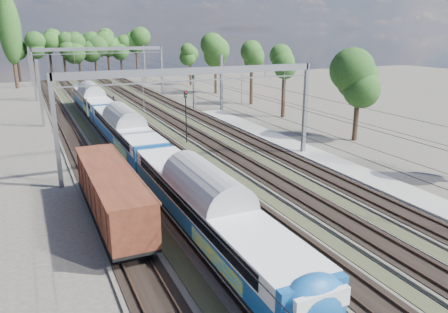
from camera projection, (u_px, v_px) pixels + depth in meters
name	position (u px, v px, depth m)	size (l,w,h in m)	color
track_bed	(151.00, 133.00, 52.46)	(21.00, 130.00, 0.34)	#47423A
platform	(378.00, 182.00, 35.43)	(3.00, 70.00, 0.30)	gray
catenary	(136.00, 74.00, 57.53)	(25.65, 130.00, 9.00)	gray
tree_belt	(124.00, 48.00, 93.21)	(39.17, 99.82, 12.00)	black
poplar	(10.00, 30.00, 89.59)	(4.40, 4.40, 19.04)	black
emu_train	(125.00, 127.00, 43.80)	(3.09, 65.40, 4.52)	black
freight_boxcar	(112.00, 192.00, 27.92)	(2.76, 13.34, 3.44)	black
worker	(114.00, 102.00, 70.06)	(0.67, 0.44, 1.83)	black
signal_near	(186.00, 110.00, 47.26)	(0.38, 0.34, 5.76)	black
signal_far	(193.00, 87.00, 68.18)	(0.39, 0.37, 5.45)	black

